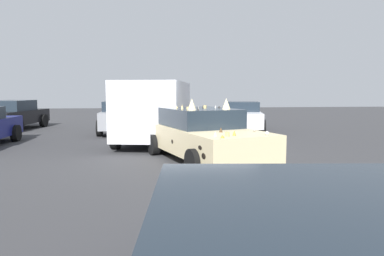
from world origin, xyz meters
The scene contains 6 objects.
ground_plane centered at (0.00, 0.00, 0.00)m, with size 60.00×60.00×0.00m, color #38383A.
art_car_decorated centered at (0.05, 0.01, 0.71)m, with size 4.95×3.07×1.69m.
parked_van_far_right centered at (3.52, 1.20, 1.23)m, with size 5.17×3.00×2.19m.
parked_sedan_near_right centered at (7.09, -2.90, 0.69)m, with size 4.51×2.64×1.37m.
parked_sedan_far_left centered at (8.82, 8.02, 0.72)m, with size 4.27×2.46×1.43m.
parked_sedan_behind_right centered at (6.88, 2.64, 0.73)m, with size 4.08×1.97×1.42m.
Camera 1 is at (-9.25, 1.39, 1.88)m, focal length 33.11 mm.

